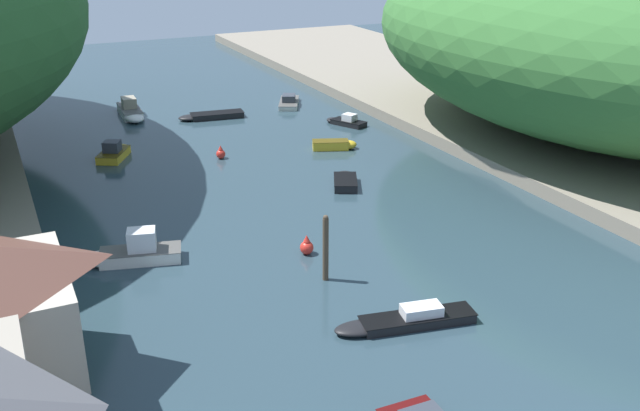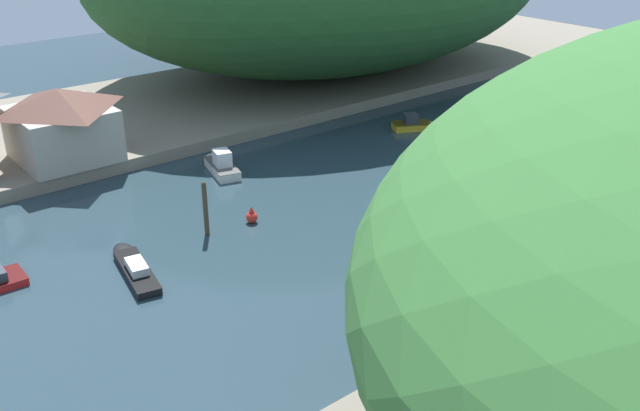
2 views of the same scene
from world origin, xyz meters
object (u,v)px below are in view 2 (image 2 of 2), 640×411
(boat_yellow_tender, at_px, (220,164))
(boat_far_upstream, at_px, (416,124))
(boat_near_quay, at_px, (564,137))
(boat_mid_channel, at_px, (529,109))
(boat_moored_right, at_px, (534,201))
(channel_buoy_near, at_px, (252,216))
(boat_small_dinghy, at_px, (426,217))
(boathouse_shed, at_px, (61,123))
(boat_white_cruiser, at_px, (134,266))
(boat_navy_launch, at_px, (635,197))
(channel_buoy_far, at_px, (449,158))

(boat_yellow_tender, bearing_deg, boat_far_upstream, 7.16)
(boat_near_quay, height_order, boat_mid_channel, boat_mid_channel)
(boat_moored_right, relative_size, boat_mid_channel, 0.58)
(channel_buoy_near, bearing_deg, boat_near_quay, 82.99)
(boat_yellow_tender, distance_m, boat_mid_channel, 29.91)
(boat_moored_right, xyz_separation_m, boat_yellow_tender, (-18.47, -12.75, 0.18))
(boat_small_dinghy, bearing_deg, boat_far_upstream, 161.52)
(boathouse_shed, xyz_separation_m, channel_buoy_near, (15.95, 5.57, -3.25))
(boat_small_dinghy, bearing_deg, boat_white_cruiser, -83.35)
(boat_navy_launch, relative_size, channel_buoy_near, 3.59)
(boat_yellow_tender, height_order, channel_buoy_far, boat_yellow_tender)
(boat_navy_launch, bearing_deg, boat_small_dinghy, -144.18)
(boathouse_shed, distance_m, boat_far_upstream, 28.74)
(boat_small_dinghy, relative_size, channel_buoy_near, 3.45)
(boat_mid_channel, bearing_deg, boat_far_upstream, 75.27)
(boat_yellow_tender, relative_size, boat_navy_launch, 1.36)
(channel_buoy_near, bearing_deg, boat_mid_channel, 94.66)
(boathouse_shed, height_order, boat_yellow_tender, boathouse_shed)
(boat_yellow_tender, bearing_deg, boat_white_cruiser, -125.25)
(boat_moored_right, bearing_deg, boat_white_cruiser, 1.62)
(boat_navy_launch, bearing_deg, boat_far_upstream, 154.70)
(channel_buoy_far, bearing_deg, boat_yellow_tender, -123.83)
(boathouse_shed, height_order, boat_far_upstream, boathouse_shed)
(boat_far_upstream, bearing_deg, boat_white_cruiser, -47.28)
(boat_far_upstream, xyz_separation_m, boat_white_cruiser, (7.03, -29.73, -0.13))
(boat_far_upstream, bearing_deg, boat_moored_right, 10.76)
(boat_near_quay, distance_m, channel_buoy_far, 11.51)
(boat_far_upstream, xyz_separation_m, boat_yellow_tender, (-2.56, -18.12, 0.10))
(boat_moored_right, xyz_separation_m, channel_buoy_far, (-8.83, 1.64, 0.06))
(boat_moored_right, xyz_separation_m, boat_mid_channel, (-12.40, 16.54, 0.15))
(boat_white_cruiser, relative_size, channel_buoy_far, 6.38)
(boat_moored_right, bearing_deg, boat_near_quay, -132.50)
(boat_small_dinghy, relative_size, channel_buoy_far, 3.71)
(channel_buoy_far, bearing_deg, boat_small_dinghy, -56.54)
(boathouse_shed, xyz_separation_m, boat_navy_launch, (29.58, 27.31, -3.37))
(boat_near_quay, xyz_separation_m, boat_yellow_tender, (-12.24, -25.59, 0.28))
(boat_moored_right, distance_m, boat_mid_channel, 20.67)
(boat_navy_launch, xyz_separation_m, channel_buoy_far, (-12.70, -4.22, 0.10))
(boat_small_dinghy, xyz_separation_m, channel_buoy_far, (-5.88, 8.90, 0.13))
(boathouse_shed, relative_size, boat_navy_launch, 1.83)
(boat_moored_right, bearing_deg, channel_buoy_near, -9.93)
(boat_far_upstream, bearing_deg, boathouse_shed, -80.66)
(boat_near_quay, height_order, channel_buoy_near, channel_buoy_near)
(boathouse_shed, xyz_separation_m, boat_far_upstream, (9.80, 26.82, -3.25))
(boat_near_quay, distance_m, channel_buoy_near, 28.94)
(boat_moored_right, bearing_deg, boat_mid_channel, -121.51)
(boathouse_shed, xyz_separation_m, channel_buoy_far, (16.88, 23.09, -3.28))
(boathouse_shed, distance_m, boat_moored_right, 33.65)
(boat_small_dinghy, xyz_separation_m, boat_white_cruiser, (-5.93, -17.10, 0.02))
(boat_yellow_tender, bearing_deg, boat_small_dinghy, -55.34)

